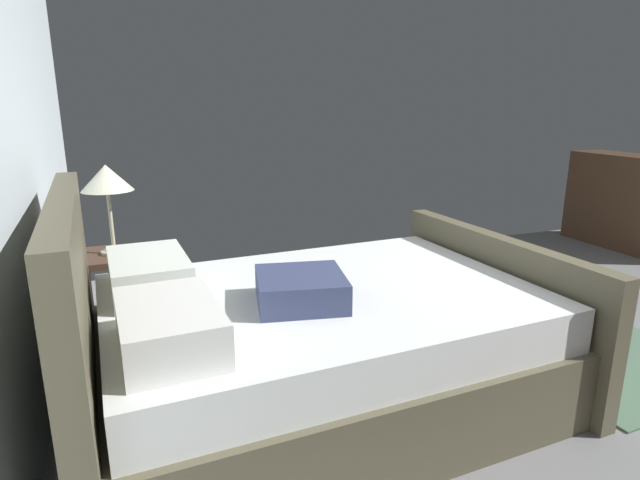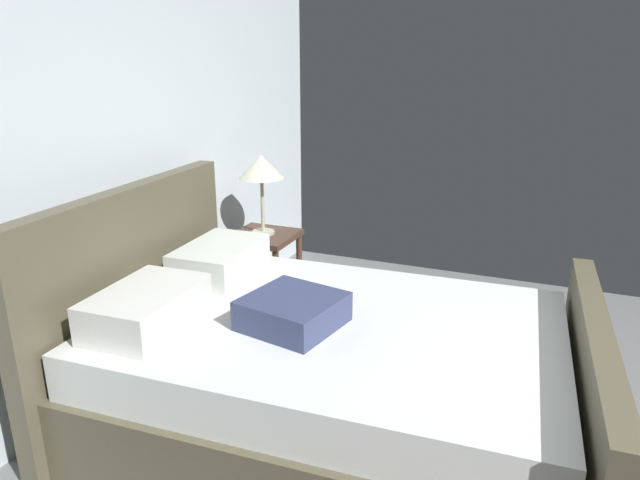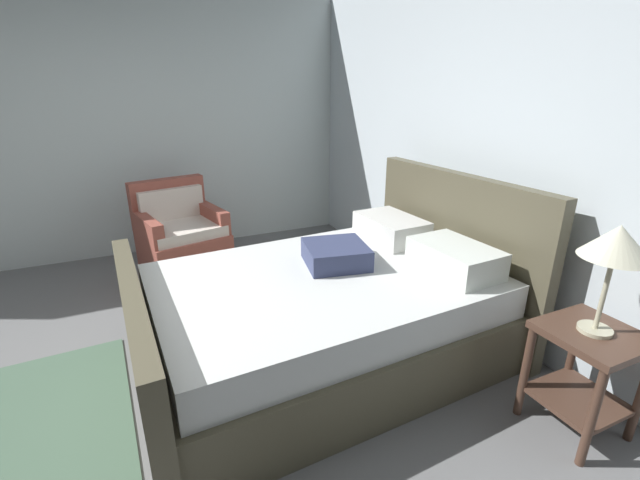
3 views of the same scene
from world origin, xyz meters
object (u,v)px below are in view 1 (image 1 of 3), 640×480
bed (312,342)px  table_lamp_right (107,181)px  nightstand_right (118,283)px  dresser (628,202)px

bed → table_lamp_right: bed is taller
bed → table_lamp_right: (1.14, 0.92, 0.72)m
nightstand_right → table_lamp_right: size_ratio=1.07×
table_lamp_right → dresser: (0.51, -5.09, -0.57)m
table_lamp_right → nightstand_right: bearing=-99.5°
bed → nightstand_right: bearing=38.8°
bed → dresser: size_ratio=1.91×
bed → table_lamp_right: 1.63m
bed → nightstand_right: bed is taller
nightstand_right → table_lamp_right: 0.66m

